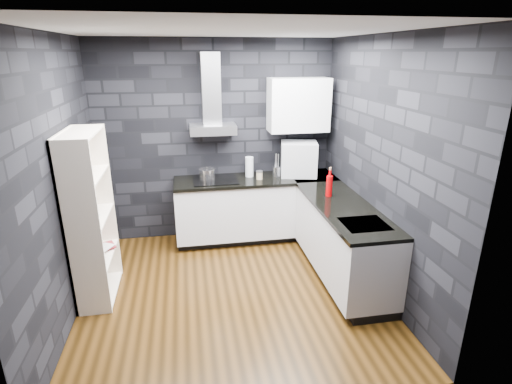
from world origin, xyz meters
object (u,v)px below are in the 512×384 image
object	(u,v)px
glass_vase	(249,167)
bookshelf	(91,218)
utensil_crock	(276,171)
appliance_garage	(299,159)
pot	(207,174)
storage_jar	(259,176)
red_bottle	(329,186)
fruit_bowl	(88,220)

from	to	relation	value
glass_vase	bookshelf	xyz separation A→B (m)	(-1.85, -1.15, -0.14)
utensil_crock	appliance_garage	distance (m)	0.35
pot	appliance_garage	xyz separation A→B (m)	(1.26, -0.02, 0.15)
glass_vase	storage_jar	distance (m)	0.21
utensil_crock	glass_vase	bearing A→B (deg)	171.19
storage_jar	utensil_crock	size ratio (longest dim) A/B	0.74
glass_vase	storage_jar	world-z (taller)	glass_vase
red_bottle	utensil_crock	bearing A→B (deg)	115.94
glass_vase	red_bottle	bearing A→B (deg)	-49.83
glass_vase	bookshelf	distance (m)	2.18
glass_vase	storage_jar	bearing A→B (deg)	-52.90
bookshelf	fruit_bowl	size ratio (longest dim) A/B	7.90
utensil_crock	bookshelf	bearing A→B (deg)	-153.61
bookshelf	glass_vase	bearing A→B (deg)	35.75
glass_vase	appliance_garage	bearing A→B (deg)	-5.43
appliance_garage	fruit_bowl	distance (m)	2.81
storage_jar	fruit_bowl	distance (m)	2.27
pot	glass_vase	world-z (taller)	glass_vase
glass_vase	bookshelf	bearing A→B (deg)	-147.97
appliance_garage	storage_jar	bearing A→B (deg)	-159.23
pot	fruit_bowl	distance (m)	1.78
red_bottle	fruit_bowl	distance (m)	2.67
appliance_garage	red_bottle	bearing A→B (deg)	-69.75
glass_vase	fruit_bowl	size ratio (longest dim) A/B	1.20
appliance_garage	bookshelf	size ratio (longest dim) A/B	0.27
utensil_crock	fruit_bowl	size ratio (longest dim) A/B	0.59
pot	glass_vase	size ratio (longest dim) A/B	0.76
pot	fruit_bowl	xyz separation A→B (m)	(-1.27, -1.24, -0.04)
pot	storage_jar	size ratio (longest dim) A/B	2.08
utensil_crock	red_bottle	distance (m)	0.99
glass_vase	pot	bearing A→B (deg)	-175.58
glass_vase	utensil_crock	distance (m)	0.38
storage_jar	appliance_garage	xyz separation A→B (m)	(0.56, 0.08, 0.17)
glass_vase	storage_jar	size ratio (longest dim) A/B	2.73
pot	bookshelf	size ratio (longest dim) A/B	0.12
storage_jar	appliance_garage	bearing A→B (deg)	8.55
storage_jar	utensil_crock	xyz separation A→B (m)	(0.25, 0.09, 0.02)
pot	red_bottle	bearing A→B (deg)	-33.20
appliance_garage	bookshelf	xyz separation A→B (m)	(-2.52, -1.09, -0.22)
pot	storage_jar	xyz separation A→B (m)	(0.69, -0.10, -0.02)
appliance_garage	bookshelf	world-z (taller)	bookshelf
pot	utensil_crock	xyz separation A→B (m)	(0.95, -0.01, -0.01)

